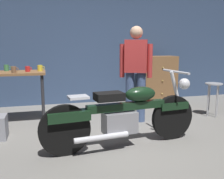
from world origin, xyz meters
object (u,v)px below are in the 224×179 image
person_standing (136,70)px  mug_red_diner (28,69)px  mug_green_speckled (6,68)px  wooden_dresser (158,80)px  shop_stool (213,91)px  motorcycle (124,114)px  mug_brown_stoneware (14,70)px  mug_yellow_tall (40,68)px

person_standing → mug_red_diner: (-1.81, 0.37, 0.02)m
mug_green_speckled → wooden_dresser: bearing=11.9°
mug_red_diner → wooden_dresser: bearing=17.7°
mug_red_diner → shop_stool: bearing=-7.7°
wooden_dresser → mug_green_speckled: size_ratio=9.54×
person_standing → wooden_dresser: (1.05, 1.29, -0.38)m
wooden_dresser → mug_red_diner: size_ratio=10.00×
motorcycle → person_standing: 1.28m
mug_brown_stoneware → shop_stool: bearing=-4.6°
mug_brown_stoneware → mug_green_speckled: 0.43m
motorcycle → mug_brown_stoneware: 2.01m
person_standing → mug_green_speckled: person_standing is taller
motorcycle → mug_yellow_tall: mug_yellow_tall is taller
mug_brown_stoneware → mug_yellow_tall: (0.41, 0.24, -0.00)m
motorcycle → person_standing: (0.54, 1.06, 0.48)m
mug_yellow_tall → motorcycle: bearing=-54.7°
person_standing → shop_stool: person_standing is taller
shop_stool → mug_green_speckled: mug_green_speckled is taller
wooden_dresser → motorcycle: bearing=-124.1°
mug_green_speckled → mug_red_diner: mug_green_speckled is taller
wooden_dresser → mug_yellow_tall: size_ratio=9.00×
motorcycle → wooden_dresser: 2.84m
wooden_dresser → mug_brown_stoneware: wooden_dresser is taller
shop_stool → mug_brown_stoneware: bearing=175.4°
person_standing → wooden_dresser: bearing=-104.2°
shop_stool → mug_red_diner: (-3.36, 0.45, 0.45)m
wooden_dresser → mug_yellow_tall: 2.82m
motorcycle → mug_brown_stoneware: (-1.47, 1.27, 0.51)m
mug_yellow_tall → mug_green_speckled: (-0.57, 0.16, 0.00)m
person_standing → mug_brown_stoneware: person_standing is taller
person_standing → wooden_dresser: person_standing is taller
mug_green_speckled → mug_red_diner: (0.37, -0.23, -0.01)m
mug_green_speckled → mug_red_diner: 0.43m
wooden_dresser → mug_green_speckled: 3.32m
mug_yellow_tall → shop_stool: bearing=-9.5°
person_standing → mug_brown_stoneware: bearing=19.0°
wooden_dresser → mug_red_diner: 3.03m
mug_green_speckled → motorcycle: bearing=-45.5°
person_standing → mug_red_diner: person_standing is taller
wooden_dresser → mug_yellow_tall: bearing=-162.4°
motorcycle → shop_stool: size_ratio=3.41×
motorcycle → mug_green_speckled: (-1.64, 1.66, 0.51)m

